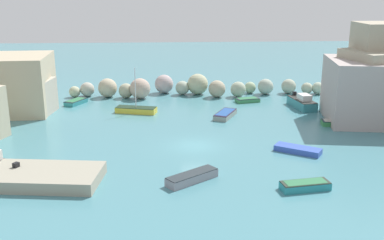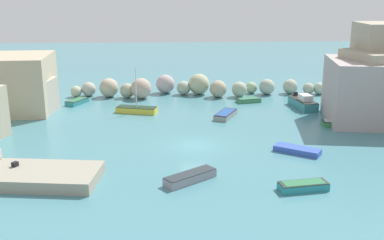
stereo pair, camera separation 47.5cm
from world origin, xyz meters
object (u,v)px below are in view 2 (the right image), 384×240
object	(u,v)px
moored_boat_2	(226,114)
moored_boat_0	(335,123)
moored_boat_1	(77,101)
moored_boat_5	(190,177)
moored_boat_7	(303,103)
moored_boat_4	(297,150)
stone_dock	(43,176)
moored_boat_3	(137,110)
moored_boat_9	(303,186)
moored_boat_6	(249,100)

from	to	relation	value
moored_boat_2	moored_boat_0	bearing A→B (deg)	96.75
moored_boat_1	moored_boat_5	xyz separation A→B (m)	(13.03, -24.26, 0.04)
moored_boat_1	moored_boat_7	world-z (taller)	moored_boat_7
moored_boat_7	moored_boat_4	bearing A→B (deg)	-26.93
stone_dock	moored_boat_2	bearing A→B (deg)	47.05
moored_boat_4	moored_boat_7	bearing A→B (deg)	105.79
moored_boat_5	moored_boat_2	bearing A→B (deg)	38.23
stone_dock	moored_boat_3	world-z (taller)	moored_boat_3
moored_boat_9	moored_boat_4	bearing A→B (deg)	-110.65
moored_boat_0	moored_boat_4	bearing A→B (deg)	-120.82
moored_boat_5	moored_boat_9	size ratio (longest dim) A/B	1.12
moored_boat_1	moored_boat_9	bearing A→B (deg)	65.90
moored_boat_9	moored_boat_5	bearing A→B (deg)	-22.16
moored_boat_0	moored_boat_7	distance (m)	7.50
moored_boat_1	moored_boat_5	bearing A→B (deg)	55.28
moored_boat_1	moored_boat_9	world-z (taller)	moored_boat_9
moored_boat_3	moored_boat_5	distance (m)	20.50
moored_boat_2	moored_boat_6	size ratio (longest dim) A/B	1.33
stone_dock	moored_boat_7	distance (m)	32.68
moored_boat_2	moored_boat_5	xyz separation A→B (m)	(-4.73, -17.38, 0.02)
moored_boat_2	moored_boat_5	bearing A→B (deg)	10.54
moored_boat_5	moored_boat_7	xyz separation A→B (m)	(14.47, 20.92, 0.32)
moored_boat_3	moored_boat_5	xyz separation A→B (m)	(5.33, -19.80, -0.03)
moored_boat_5	moored_boat_9	world-z (taller)	moored_boat_5
moored_boat_1	moored_boat_7	size ratio (longest dim) A/B	0.68
moored_boat_2	moored_boat_9	world-z (taller)	moored_boat_9
moored_boat_0	moored_boat_4	distance (m)	9.93
moored_boat_9	moored_boat_3	bearing A→B (deg)	-67.04
moored_boat_0	moored_boat_7	bearing A→B (deg)	107.77
moored_boat_9	stone_dock	bearing A→B (deg)	-15.85
moored_boat_0	moored_boat_4	world-z (taller)	moored_boat_0
stone_dock	moored_boat_7	xyz separation A→B (m)	(25.48, 20.46, 0.19)
moored_boat_4	moored_boat_6	bearing A→B (deg)	127.22
moored_boat_5	moored_boat_7	size ratio (longest dim) A/B	0.84
moored_boat_4	moored_boat_5	bearing A→B (deg)	-116.12
moored_boat_3	moored_boat_7	size ratio (longest dim) A/B	1.06
moored_boat_4	moored_boat_6	world-z (taller)	moored_boat_6
moored_boat_4	moored_boat_7	xyz separation A→B (m)	(4.77, 15.18, 0.40)
moored_boat_1	moored_boat_2	world-z (taller)	moored_boat_2
moored_boat_1	moored_boat_6	world-z (taller)	moored_boat_1
moored_boat_5	moored_boat_9	bearing A→B (deg)	-49.98
moored_boat_0	stone_dock	bearing A→B (deg)	-146.68
moored_boat_2	moored_boat_6	xyz separation A→B (m)	(3.69, 6.74, -0.05)
moored_boat_1	moored_boat_5	size ratio (longest dim) A/B	0.81
moored_boat_0	moored_boat_4	xyz separation A→B (m)	(-6.13, -7.81, -0.04)
moored_boat_1	moored_boat_9	xyz separation A→B (m)	(21.10, -26.19, 0.02)
moored_boat_5	moored_boat_7	bearing A→B (deg)	18.79
moored_boat_4	moored_boat_7	world-z (taller)	moored_boat_7
moored_boat_6	moored_boat_3	bearing A→B (deg)	3.96
stone_dock	moored_boat_9	world-z (taller)	stone_dock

